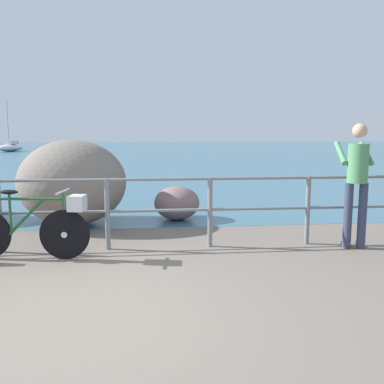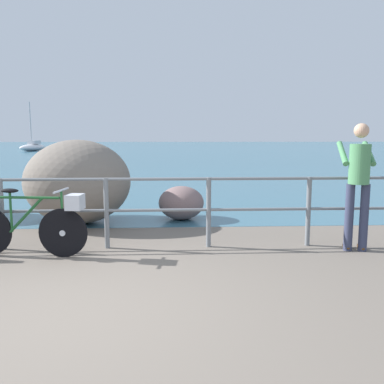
{
  "view_description": "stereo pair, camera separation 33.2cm",
  "coord_description": "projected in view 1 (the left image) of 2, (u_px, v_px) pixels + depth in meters",
  "views": [
    {
      "loc": [
        0.62,
        -3.58,
        1.62
      ],
      "look_at": [
        1.25,
        2.56,
        0.75
      ],
      "focal_mm": 38.06,
      "sensor_mm": 36.0,
      "label": 1
    },
    {
      "loc": [
        0.95,
        -3.61,
        1.62
      ],
      "look_at": [
        1.25,
        2.56,
        0.75
      ],
      "focal_mm": 38.06,
      "sensor_mm": 36.0,
      "label": 2
    }
  ],
  "objects": [
    {
      "name": "breakwater_boulder_main",
      "position": [
        73.0,
        183.0,
        7.34
      ],
      "size": [
        1.92,
        1.88,
        1.54
      ],
      "color": "slate",
      "rests_on": "ground"
    },
    {
      "name": "sea_surface",
      "position": [
        146.0,
        148.0,
        51.41
      ],
      "size": [
        120.0,
        90.0,
        0.01
      ],
      "primitive_type": "cube",
      "color": "#38667A",
      "rests_on": "ground_plane"
    },
    {
      "name": "bicycle",
      "position": [
        36.0,
        224.0,
        5.31
      ],
      "size": [
        1.69,
        0.48,
        0.92
      ],
      "rotation": [
        0.0,
        0.0,
        -0.12
      ],
      "color": "black",
      "rests_on": "ground_plane"
    },
    {
      "name": "breakwater_boulder_right",
      "position": [
        177.0,
        203.0,
        7.84
      ],
      "size": [
        0.87,
        0.9,
        0.65
      ],
      "color": "#79605F",
      "rests_on": "ground"
    },
    {
      "name": "promenade_railing",
      "position": [
        107.0,
        205.0,
        5.73
      ],
      "size": [
        8.87,
        0.07,
        1.02
      ],
      "color": "slate",
      "rests_on": "ground_plane"
    },
    {
      "name": "sailboat",
      "position": [
        10.0,
        147.0,
        40.3
      ],
      "size": [
        2.13,
        4.57,
        4.9
      ],
      "rotation": [
        0.0,
        0.0,
        4.52
      ],
      "color": "white",
      "rests_on": "sea_surface"
    },
    {
      "name": "person_at_railing",
      "position": [
        357.0,
        180.0,
        5.76
      ],
      "size": [
        0.53,
        0.67,
        1.78
      ],
      "rotation": [
        0.0,
        0.0,
        1.39
      ],
      "color": "#333851",
      "rests_on": "ground_plane"
    },
    {
      "name": "ground_plane",
      "position": [
        140.0,
        164.0,
        23.4
      ],
      "size": [
        120.0,
        120.0,
        0.1
      ],
      "primitive_type": "cube",
      "color": "#6B6056"
    }
  ]
}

